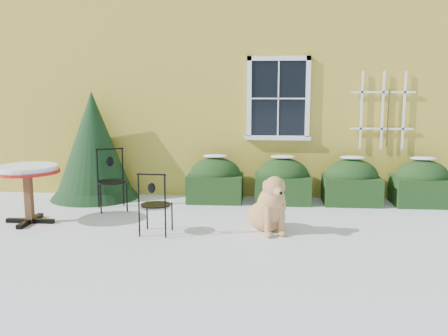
# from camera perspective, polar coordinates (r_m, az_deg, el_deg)

# --- Properties ---
(ground) EXTENTS (80.00, 80.00, 0.00)m
(ground) POSITION_cam_1_polar(r_m,az_deg,el_deg) (7.28, -0.67, -8.27)
(ground) COLOR white
(ground) RESTS_ON ground
(house) EXTENTS (12.40, 8.40, 6.40)m
(house) POSITION_cam_1_polar(r_m,az_deg,el_deg) (13.97, 2.12, 13.38)
(house) COLOR gold
(house) RESTS_ON ground
(hedge_row) EXTENTS (4.95, 0.80, 0.91)m
(hedge_row) POSITION_cam_1_polar(r_m,az_deg,el_deg) (9.68, 10.56, -1.59)
(hedge_row) COLOR black
(hedge_row) RESTS_ON ground
(evergreen_shrub) EXTENTS (1.75, 1.75, 2.12)m
(evergreen_shrub) POSITION_cam_1_polar(r_m,az_deg,el_deg) (10.23, -14.66, 1.38)
(evergreen_shrub) COLOR black
(evergreen_shrub) RESTS_ON ground
(bistro_table) EXTENTS (1.02, 1.02, 0.95)m
(bistro_table) POSITION_cam_1_polar(r_m,az_deg,el_deg) (8.62, -21.55, -0.78)
(bistro_table) COLOR black
(bistro_table) RESTS_ON ground
(patio_chair_near) EXTENTS (0.46, 0.46, 0.95)m
(patio_chair_near) POSITION_cam_1_polar(r_m,az_deg,el_deg) (7.52, -7.90, -4.02)
(patio_chair_near) COLOR black
(patio_chair_near) RESTS_ON ground
(patio_chair_far) EXTENTS (0.64, 0.63, 1.09)m
(patio_chair_far) POSITION_cam_1_polar(r_m,az_deg,el_deg) (9.23, -12.72, -1.28)
(patio_chair_far) COLOR black
(patio_chair_far) RESTS_ON ground
(dog) EXTENTS (0.76, 1.02, 0.92)m
(dog) POSITION_cam_1_polar(r_m,az_deg,el_deg) (7.63, 5.26, -4.61)
(dog) COLOR tan
(dog) RESTS_ON ground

